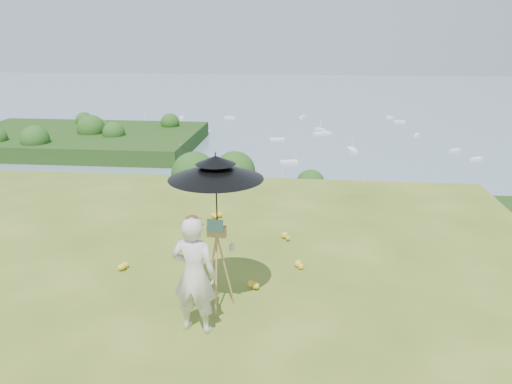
# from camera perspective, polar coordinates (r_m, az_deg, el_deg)

# --- Properties ---
(ground) EXTENTS (14.00, 14.00, 0.00)m
(ground) POSITION_cam_1_polar(r_m,az_deg,el_deg) (7.59, -13.91, -12.98)
(ground) COLOR #48601B
(ground) RESTS_ON ground
(forest_slope) EXTENTS (140.00, 56.00, 22.00)m
(forest_slope) POSITION_cam_1_polar(r_m,az_deg,el_deg) (52.65, 2.09, -20.69)
(forest_slope) COLOR #1B3A0F
(forest_slope) RESTS_ON bay_water
(shoreline_tier) EXTENTS (170.00, 28.00, 8.00)m
(shoreline_tier) POSITION_cam_1_polar(r_m,az_deg,el_deg) (90.38, 3.77, -8.30)
(shoreline_tier) COLOR slate
(shoreline_tier) RESTS_ON bay_water
(bay_water) EXTENTS (700.00, 700.00, 0.00)m
(bay_water) POSITION_cam_1_polar(r_m,az_deg,el_deg) (249.00, 5.30, 9.08)
(bay_water) COLOR slate
(bay_water) RESTS_ON ground
(peninsula) EXTENTS (90.00, 60.00, 12.00)m
(peninsula) POSITION_cam_1_polar(r_m,az_deg,el_deg) (181.72, -19.59, 6.45)
(peninsula) COLOR #1B3A0F
(peninsula) RESTS_ON bay_water
(slope_trees) EXTENTS (110.00, 50.00, 6.00)m
(slope_trees) POSITION_cam_1_polar(r_m,az_deg,el_deg) (45.27, 2.29, -6.70)
(slope_trees) COLOR #245419
(slope_trees) RESTS_ON forest_slope
(harbor_town) EXTENTS (110.00, 22.00, 5.00)m
(harbor_town) POSITION_cam_1_polar(r_m,az_deg,el_deg) (87.71, 3.86, -4.48)
(harbor_town) COLOR silver
(harbor_town) RESTS_ON shoreline_tier
(moored_boats) EXTENTS (140.00, 140.00, 0.70)m
(moored_boats) POSITION_cam_1_polar(r_m,az_deg,el_deg) (171.89, 0.75, 5.30)
(moored_boats) COLOR white
(moored_boats) RESTS_ON bay_water
(wildflowers) EXTENTS (10.00, 10.50, 0.12)m
(wildflowers) POSITION_cam_1_polar(r_m,az_deg,el_deg) (7.76, -13.33, -11.68)
(wildflowers) COLOR yellow
(wildflowers) RESTS_ON ground
(painter) EXTENTS (0.65, 0.48, 1.63)m
(painter) POSITION_cam_1_polar(r_m,az_deg,el_deg) (6.61, -7.07, -9.38)
(painter) COLOR beige
(painter) RESTS_ON ground
(field_easel) EXTENTS (0.59, 0.59, 1.39)m
(field_easel) POSITION_cam_1_polar(r_m,az_deg,el_deg) (7.13, -4.42, -8.23)
(field_easel) COLOR #AB8348
(field_easel) RESTS_ON ground
(sun_umbrella) EXTENTS (1.42, 1.42, 1.17)m
(sun_umbrella) POSITION_cam_1_polar(r_m,az_deg,el_deg) (6.77, -4.55, -0.25)
(sun_umbrella) COLOR black
(sun_umbrella) RESTS_ON field_easel
(painter_cap) EXTENTS (0.26, 0.29, 0.10)m
(painter_cap) POSITION_cam_1_polar(r_m,az_deg,el_deg) (6.29, -7.33, -3.13)
(painter_cap) COLOR #CF727B
(painter_cap) RESTS_ON painter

